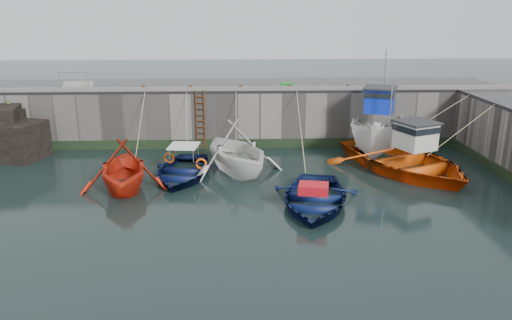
{
  "coord_description": "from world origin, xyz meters",
  "views": [
    {
      "loc": [
        -0.05,
        -16.55,
        7.38
      ],
      "look_at": [
        0.76,
        3.73,
        1.2
      ],
      "focal_mm": 35.0,
      "sensor_mm": 36.0,
      "label": 1
    }
  ],
  "objects_px": {
    "boat_far_white": "(378,132)",
    "boat_far_orange": "(404,160)",
    "boat_near_navy": "(314,205)",
    "boat_near_blacktrim": "(236,172)",
    "bollard_e": "(348,87)",
    "ladder": "(200,120)",
    "bollard_a": "(144,88)",
    "boat_near_white": "(125,188)",
    "bollard_d": "(289,87)",
    "bollard_c": "(241,88)",
    "fish_crate": "(287,85)",
    "bollard_b": "(190,88)",
    "boat_near_blue": "(183,176)"
  },
  "relations": [
    {
      "from": "boat_near_blacktrim",
      "to": "boat_far_white",
      "type": "height_order",
      "value": "boat_far_white"
    },
    {
      "from": "bollard_e",
      "to": "ladder",
      "type": "bearing_deg",
      "value": -177.6
    },
    {
      "from": "boat_near_white",
      "to": "bollard_e",
      "type": "relative_size",
      "value": 16.42
    },
    {
      "from": "fish_crate",
      "to": "bollard_b",
      "type": "bearing_deg",
      "value": -172.66
    },
    {
      "from": "boat_near_navy",
      "to": "fish_crate",
      "type": "relative_size",
      "value": 8.05
    },
    {
      "from": "boat_far_white",
      "to": "boat_far_orange",
      "type": "relative_size",
      "value": 0.8
    },
    {
      "from": "boat_far_white",
      "to": "boat_far_orange",
      "type": "distance_m",
      "value": 3.21
    },
    {
      "from": "boat_far_white",
      "to": "boat_near_blacktrim",
      "type": "bearing_deg",
      "value": -136.9
    },
    {
      "from": "bollard_a",
      "to": "bollard_b",
      "type": "height_order",
      "value": "same"
    },
    {
      "from": "boat_near_blacktrim",
      "to": "bollard_a",
      "type": "bearing_deg",
      "value": 113.07
    },
    {
      "from": "boat_near_white",
      "to": "boat_far_white",
      "type": "xyz_separation_m",
      "value": [
        12.32,
        5.05,
        1.12
      ]
    },
    {
      "from": "boat_near_blacktrim",
      "to": "bollard_b",
      "type": "relative_size",
      "value": 18.79
    },
    {
      "from": "boat_near_white",
      "to": "bollard_b",
      "type": "height_order",
      "value": "bollard_b"
    },
    {
      "from": "bollard_d",
      "to": "boat_far_white",
      "type": "bearing_deg",
      "value": -17.24
    },
    {
      "from": "bollard_b",
      "to": "bollard_e",
      "type": "distance_m",
      "value": 8.5
    },
    {
      "from": "ladder",
      "to": "fish_crate",
      "type": "height_order",
      "value": "fish_crate"
    },
    {
      "from": "boat_near_blacktrim",
      "to": "bollard_d",
      "type": "bearing_deg",
      "value": 32.15
    },
    {
      "from": "bollard_c",
      "to": "bollard_e",
      "type": "xyz_separation_m",
      "value": [
        5.8,
        0.0,
        0.0
      ]
    },
    {
      "from": "boat_far_white",
      "to": "boat_far_orange",
      "type": "height_order",
      "value": "boat_far_white"
    },
    {
      "from": "boat_near_navy",
      "to": "boat_near_blacktrim",
      "type": "bearing_deg",
      "value": 137.04
    },
    {
      "from": "bollard_d",
      "to": "fish_crate",
      "type": "bearing_deg",
      "value": 92.0
    },
    {
      "from": "boat_near_blacktrim",
      "to": "boat_far_orange",
      "type": "bearing_deg",
      "value": -25.72
    },
    {
      "from": "bollard_c",
      "to": "bollard_e",
      "type": "bearing_deg",
      "value": 0.0
    },
    {
      "from": "bollard_a",
      "to": "bollard_c",
      "type": "xyz_separation_m",
      "value": [
        5.2,
        0.0,
        0.0
      ]
    },
    {
      "from": "ladder",
      "to": "boat_far_white",
      "type": "distance_m",
      "value": 9.52
    },
    {
      "from": "bollard_a",
      "to": "boat_near_white",
      "type": "bearing_deg",
      "value": -88.92
    },
    {
      "from": "boat_near_blacktrim",
      "to": "bollard_c",
      "type": "relative_size",
      "value": 18.79
    },
    {
      "from": "boat_near_blue",
      "to": "bollard_b",
      "type": "height_order",
      "value": "bollard_b"
    },
    {
      "from": "boat_near_white",
      "to": "bollard_e",
      "type": "height_order",
      "value": "bollard_e"
    },
    {
      "from": "ladder",
      "to": "bollard_b",
      "type": "distance_m",
      "value": 1.81
    },
    {
      "from": "bollard_a",
      "to": "bollard_b",
      "type": "distance_m",
      "value": 2.5
    },
    {
      "from": "boat_near_white",
      "to": "bollard_d",
      "type": "xyz_separation_m",
      "value": [
        7.68,
        6.49,
        3.3
      ]
    },
    {
      "from": "boat_near_blue",
      "to": "boat_far_white",
      "type": "height_order",
      "value": "boat_far_white"
    },
    {
      "from": "bollard_c",
      "to": "bollard_d",
      "type": "relative_size",
      "value": 1.0
    },
    {
      "from": "boat_near_blue",
      "to": "bollard_d",
      "type": "distance_m",
      "value": 8.04
    },
    {
      "from": "bollard_c",
      "to": "bollard_d",
      "type": "bearing_deg",
      "value": 0.0
    },
    {
      "from": "boat_near_blacktrim",
      "to": "boat_near_navy",
      "type": "xyz_separation_m",
      "value": [
        3.03,
        -4.26,
        0.0
      ]
    },
    {
      "from": "boat_near_white",
      "to": "bollard_a",
      "type": "xyz_separation_m",
      "value": [
        -0.12,
        6.49,
        3.3
      ]
    },
    {
      "from": "boat_near_blacktrim",
      "to": "boat_far_orange",
      "type": "relative_size",
      "value": 0.58
    },
    {
      "from": "bollard_b",
      "to": "fish_crate",
      "type": "bearing_deg",
      "value": 8.79
    },
    {
      "from": "fish_crate",
      "to": "boat_far_white",
      "type": "bearing_deg",
      "value": -27.21
    },
    {
      "from": "boat_near_white",
      "to": "fish_crate",
      "type": "xyz_separation_m",
      "value": [
        7.65,
        7.31,
        3.3
      ]
    },
    {
      "from": "ladder",
      "to": "boat_near_navy",
      "type": "relative_size",
      "value": 0.61
    },
    {
      "from": "boat_far_white",
      "to": "bollard_c",
      "type": "relative_size",
      "value": 26.28
    },
    {
      "from": "ladder",
      "to": "boat_near_blacktrim",
      "type": "xyz_separation_m",
      "value": [
        1.91,
        -4.1,
        -1.59
      ]
    },
    {
      "from": "boat_near_white",
      "to": "bollard_d",
      "type": "bearing_deg",
      "value": 29.97
    },
    {
      "from": "ladder",
      "to": "boat_far_white",
      "type": "height_order",
      "value": "boat_far_white"
    },
    {
      "from": "boat_near_white",
      "to": "bollard_c",
      "type": "xyz_separation_m",
      "value": [
        5.08,
        6.49,
        3.3
      ]
    },
    {
      "from": "boat_far_white",
      "to": "bollard_a",
      "type": "xyz_separation_m",
      "value": [
        -12.44,
        1.44,
        2.18
      ]
    },
    {
      "from": "boat_near_navy",
      "to": "bollard_b",
      "type": "distance_m",
      "value": 10.78
    }
  ]
}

